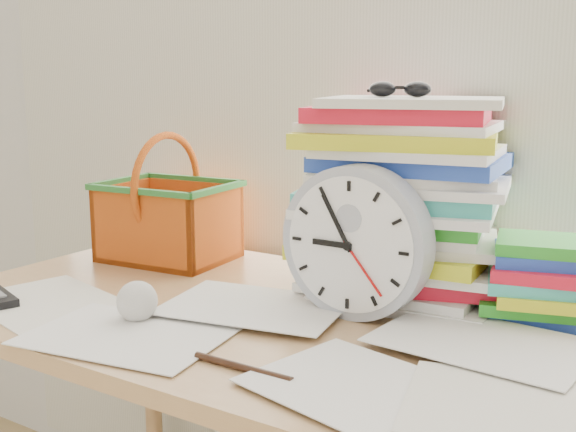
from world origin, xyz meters
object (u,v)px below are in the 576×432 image
Objects in this scene: desk at (302,360)px; clock at (356,242)px; paper_stack at (405,199)px; book_stack at (553,281)px; basket at (168,198)px.

clock reaches higher than desk.
book_stack is at bearing -0.75° from paper_stack.
paper_stack reaches higher than desk.
basket is at bearing 166.73° from clock.
paper_stack is 1.41× the size of clock.
clock is at bearing -96.76° from paper_stack.
desk is 0.55m from basket.
paper_stack reaches higher than clock.
book_stack is (0.29, 0.15, -0.06)m from clock.
clock reaches higher than book_stack.
paper_stack is 0.30m from book_stack.
clock is 0.94× the size of basket.
paper_stack is (0.09, 0.22, 0.26)m from desk.
desk is 0.23m from clock.
basket is at bearing 158.29° from desk.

